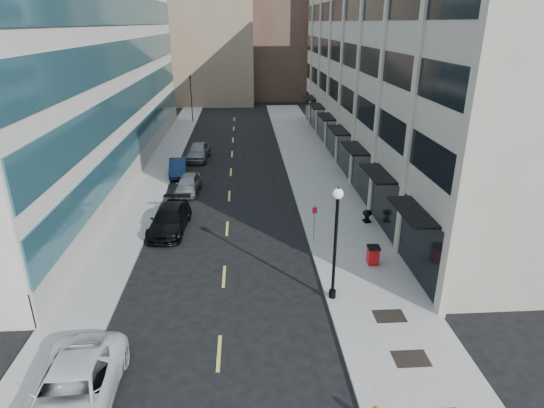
{
  "coord_description": "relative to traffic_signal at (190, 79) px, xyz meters",
  "views": [
    {
      "loc": [
        1.2,
        -12.97,
        12.5
      ],
      "look_at": [
        2.81,
        12.12,
        2.41
      ],
      "focal_mm": 30.0,
      "sensor_mm": 36.0,
      "label": 1
    }
  ],
  "objects": [
    {
      "name": "skyline_tan_far",
      "position": [
        -8.5,
        30.0,
        5.28
      ],
      "size": [
        12.0,
        14.0,
        22.0
      ],
      "primitive_type": "cube",
      "color": "#8E785D",
      "rests_on": "ground"
    },
    {
      "name": "building_right",
      "position": [
        22.44,
        -21.01,
        3.28
      ],
      "size": [
        15.3,
        46.5,
        18.25
      ],
      "color": "#BEB4A0",
      "rests_on": "ground"
    },
    {
      "name": "skyline_tan_near",
      "position": [
        1.5,
        20.0,
        8.28
      ],
      "size": [
        14.0,
        18.0,
        28.0
      ],
      "primitive_type": "cube",
      "color": "#8E785D",
      "rests_on": "ground"
    },
    {
      "name": "lamppost",
      "position": [
        10.8,
        -42.52,
        -2.22
      ],
      "size": [
        0.47,
        0.47,
        5.71
      ],
      "color": "black",
      "rests_on": "sidewalk_right"
    },
    {
      "name": "car_white_van",
      "position": [
        0.7,
        -48.73,
        -4.88
      ],
      "size": [
        2.94,
        6.07,
        1.67
      ],
      "primitive_type": "imported",
      "rotation": [
        0.0,
        0.0,
        0.03
      ],
      "color": "white",
      "rests_on": "ground"
    },
    {
      "name": "sign_post",
      "position": [
        10.8,
        -36.49,
        -4.03
      ],
      "size": [
        0.28,
        0.07,
        2.38
      ],
      "rotation": [
        0.0,
        0.0,
        0.08
      ],
      "color": "slate",
      "rests_on": "sidewalk_right"
    },
    {
      "name": "skyline_stone",
      "position": [
        23.5,
        18.0,
        4.28
      ],
      "size": [
        10.0,
        14.0,
        20.0
      ],
      "primitive_type": "cube",
      "color": "#BEB4A0",
      "rests_on": "ground"
    },
    {
      "name": "grate_far",
      "position": [
        13.1,
        -44.2,
        -5.56
      ],
      "size": [
        1.4,
        1.0,
        0.01
      ],
      "primitive_type": "cube",
      "color": "black",
      "rests_on": "sidewalk_right"
    },
    {
      "name": "ground",
      "position": [
        5.5,
        -48.0,
        -5.72
      ],
      "size": [
        160.0,
        160.0,
        0.0
      ],
      "primitive_type": "plane",
      "color": "black",
      "rests_on": "ground"
    },
    {
      "name": "urn_planter",
      "position": [
        14.75,
        -33.85,
        -5.05
      ],
      "size": [
        0.61,
        0.61,
        0.85
      ],
      "rotation": [
        0.0,
        0.0,
        0.13
      ],
      "color": "black",
      "rests_on": "sidewalk_right"
    },
    {
      "name": "car_black_pickup",
      "position": [
        1.87,
        -34.0,
        -4.95
      ],
      "size": [
        2.53,
        5.46,
        1.54
      ],
      "primitive_type": "imported",
      "rotation": [
        0.0,
        0.0,
        -0.07
      ],
      "color": "black",
      "rests_on": "ground"
    },
    {
      "name": "sidewalk_right",
      "position": [
        13.0,
        -28.0,
        -5.64
      ],
      "size": [
        5.0,
        80.0,
        0.15
      ],
      "primitive_type": "cube",
      "color": "gray",
      "rests_on": "ground"
    },
    {
      "name": "car_silver_sedan",
      "position": [
        2.3,
        -27.0,
        -5.0
      ],
      "size": [
        1.94,
        4.29,
        1.43
      ],
      "primitive_type": "imported",
      "rotation": [
        0.0,
        0.0,
        -0.06
      ],
      "color": "gray",
      "rests_on": "ground"
    },
    {
      "name": "trash_bin",
      "position": [
        13.62,
        -39.42,
        -5.0
      ],
      "size": [
        0.68,
        0.75,
        1.06
      ],
      "rotation": [
        0.0,
        0.0,
        -0.05
      ],
      "color": "red",
      "rests_on": "sidewalk_right"
    },
    {
      "name": "car_grey_sedan",
      "position": [
        2.28,
        -17.7,
        -4.91
      ],
      "size": [
        2.25,
        4.88,
        1.62
      ],
      "primitive_type": "imported",
      "rotation": [
        0.0,
        0.0,
        -0.07
      ],
      "color": "gray",
      "rests_on": "ground"
    },
    {
      "name": "sidewalk_left",
      "position": [
        -1.0,
        -28.0,
        -5.64
      ],
      "size": [
        3.0,
        80.0,
        0.15
      ],
      "primitive_type": "cube",
      "color": "gray",
      "rests_on": "ground"
    },
    {
      "name": "road_centerline",
      "position": [
        5.5,
        -31.0,
        -5.71
      ],
      "size": [
        0.15,
        68.2,
        0.01
      ],
      "color": "#D8CC4C",
      "rests_on": "ground"
    },
    {
      "name": "building_left",
      "position": [
        -10.45,
        -21.0,
        4.27
      ],
      "size": [
        16.14,
        46.0,
        20.0
      ],
      "color": "silver",
      "rests_on": "ground"
    },
    {
      "name": "traffic_signal",
      "position": [
        0.0,
        0.0,
        0.0
      ],
      "size": [
        0.66,
        0.66,
        6.98
      ],
      "color": "black",
      "rests_on": "ground"
    },
    {
      "name": "grate_mid",
      "position": [
        13.1,
        -47.0,
        -5.56
      ],
      "size": [
        1.4,
        1.0,
        0.01
      ],
      "primitive_type": "cube",
      "color": "black",
      "rests_on": "sidewalk_right"
    },
    {
      "name": "car_blue_sedan",
      "position": [
        0.91,
        -22.49,
        -5.04
      ],
      "size": [
        1.85,
        4.25,
        1.36
      ],
      "primitive_type": "imported",
      "rotation": [
        0.0,
        0.0,
        0.1
      ],
      "color": "#14274C",
      "rests_on": "ground"
    }
  ]
}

